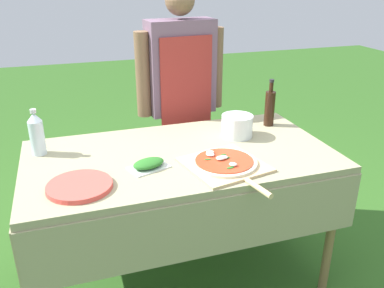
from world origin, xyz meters
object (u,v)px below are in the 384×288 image
(oil_bottle, at_px, (270,107))
(pizza_on_peel, at_px, (225,164))
(mixing_tub, at_px, (237,126))
(prep_table, at_px, (180,168))
(person_cook, at_px, (181,91))
(plate_stack, at_px, (80,186))
(herb_container, at_px, (149,164))
(water_bottle, at_px, (37,133))

(oil_bottle, bearing_deg, pizza_on_peel, -136.47)
(mixing_tub, bearing_deg, pizza_on_peel, -121.86)
(prep_table, height_order, mixing_tub, mixing_tub)
(prep_table, xyz_separation_m, person_cook, (0.19, 0.62, 0.21))
(plate_stack, bearing_deg, pizza_on_peel, 0.30)
(prep_table, height_order, pizza_on_peel, pizza_on_peel)
(oil_bottle, bearing_deg, plate_stack, -158.68)
(prep_table, distance_m, oil_bottle, 0.66)
(oil_bottle, distance_m, herb_container, 0.84)
(water_bottle, bearing_deg, plate_stack, -68.31)
(pizza_on_peel, height_order, plate_stack, pizza_on_peel)
(mixing_tub, bearing_deg, prep_table, -161.39)
(oil_bottle, distance_m, water_bottle, 1.24)
(prep_table, bearing_deg, water_bottle, 162.74)
(oil_bottle, relative_size, water_bottle, 1.18)
(person_cook, relative_size, pizza_on_peel, 2.87)
(water_bottle, relative_size, plate_stack, 0.84)
(prep_table, bearing_deg, plate_stack, -157.24)
(pizza_on_peel, distance_m, oil_bottle, 0.61)
(plate_stack, bearing_deg, person_cook, 50.52)
(pizza_on_peel, bearing_deg, water_bottle, 141.22)
(prep_table, xyz_separation_m, herb_container, (-0.18, -0.11, 0.10))
(person_cook, bearing_deg, pizza_on_peel, 82.51)
(pizza_on_peel, xyz_separation_m, mixing_tub, (0.20, 0.32, 0.04))
(mixing_tub, bearing_deg, plate_stack, -158.94)
(water_bottle, xyz_separation_m, mixing_tub, (1.00, -0.08, -0.05))
(water_bottle, height_order, herb_container, water_bottle)
(water_bottle, distance_m, plate_stack, 0.45)
(herb_container, bearing_deg, mixing_tub, 23.41)
(person_cook, xyz_separation_m, mixing_tub, (0.16, -0.50, -0.07))
(herb_container, xyz_separation_m, mixing_tub, (0.53, 0.23, 0.04))
(person_cook, height_order, water_bottle, person_cook)
(herb_container, relative_size, plate_stack, 0.75)
(pizza_on_peel, distance_m, water_bottle, 0.90)
(prep_table, distance_m, person_cook, 0.68)
(oil_bottle, xyz_separation_m, herb_container, (-0.77, -0.33, -0.09))
(person_cook, xyz_separation_m, oil_bottle, (0.40, -0.40, -0.03))
(pizza_on_peel, xyz_separation_m, oil_bottle, (0.44, 0.42, 0.09))
(herb_container, height_order, mixing_tub, mixing_tub)
(pizza_on_peel, relative_size, mixing_tub, 3.13)
(pizza_on_peel, relative_size, herb_container, 2.59)
(herb_container, bearing_deg, water_bottle, 146.25)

